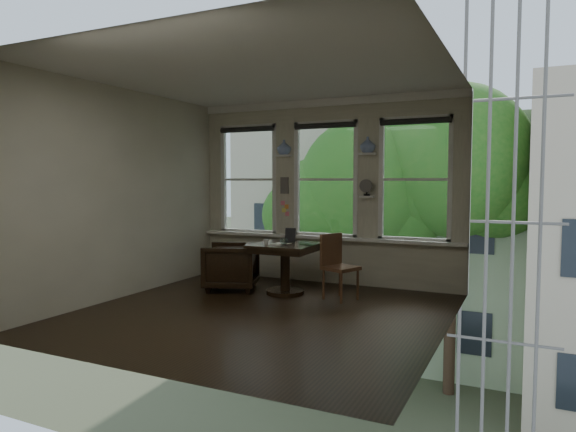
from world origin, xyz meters
The scene contains 25 objects.
ground centered at (0.00, 0.00, 0.00)m, with size 4.50×4.50×0.00m, color black.
ceiling centered at (0.00, 0.00, 3.00)m, with size 4.50×4.50×0.00m, color silver.
wall_back centered at (0.00, 2.25, 1.50)m, with size 4.50×4.50×0.00m, color beige.
wall_front centered at (0.00, -2.25, 1.50)m, with size 4.50×4.50×0.00m, color beige.
wall_left centered at (-2.25, 0.00, 1.50)m, with size 4.50×4.50×0.00m, color beige.
wall_right centered at (2.25, 0.00, 1.50)m, with size 4.50×4.50×0.00m, color beige.
window_left centered at (-1.45, 2.25, 1.70)m, with size 1.10×0.12×1.90m, color white, non-canonical shape.
window_center centered at (0.00, 2.25, 1.70)m, with size 1.10×0.12×1.90m, color white, non-canonical shape.
window_right centered at (1.45, 2.25, 1.70)m, with size 1.10×0.12×1.90m, color white, non-canonical shape.
shelf_left centered at (-0.72, 2.15, 2.10)m, with size 0.26×0.16×0.03m, color white.
shelf_right centered at (0.72, 2.15, 2.10)m, with size 0.26×0.16×0.03m, color white.
intercom centered at (-0.72, 2.18, 1.60)m, with size 0.14×0.06×0.28m, color #59544F.
sticky_notes centered at (-0.72, 2.19, 1.25)m, with size 0.16×0.01×0.24m, color pink, non-canonical shape.
desk_fan centered at (0.72, 2.13, 1.53)m, with size 0.20×0.20×0.24m, color #59544F, non-canonical shape.
vase_left centered at (-0.72, 2.15, 2.24)m, with size 0.24×0.24×0.25m, color white.
vase_right centered at (0.72, 2.15, 2.24)m, with size 0.24×0.24×0.25m, color white.
table centered at (-0.21, 1.13, 0.38)m, with size 0.90×0.90×0.75m, color black, non-canonical shape.
armchair_left centered at (-1.10, 1.05, 0.36)m, with size 0.77×0.79×0.72m, color black.
cushion_red centered at (-1.10, 1.05, 0.45)m, with size 0.45×0.45×0.06m, color maroon.
side_chair_right centered at (0.65, 1.15, 0.46)m, with size 0.42×0.42×0.92m, color #4D271B, non-canonical shape.
laptop centered at (0.12, 1.15, 0.76)m, with size 0.33×0.21×0.03m, color black.
mug centered at (-0.41, 0.91, 0.79)m, with size 0.09×0.09×0.08m, color white.
drinking_glass centered at (-0.19, 1.03, 0.79)m, with size 0.11×0.11×0.09m, color white.
tablet centered at (-0.20, 1.30, 0.86)m, with size 0.16×0.02×0.22m, color black.
papers centered at (-0.27, 1.08, 0.75)m, with size 0.22×0.30×0.00m, color silver.
Camera 1 is at (3.06, -5.65, 1.69)m, focal length 32.00 mm.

